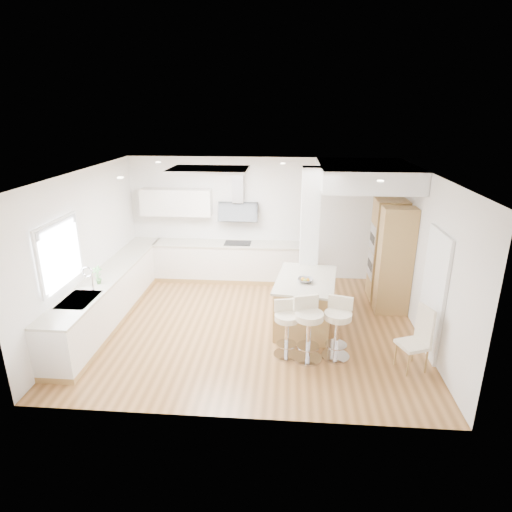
# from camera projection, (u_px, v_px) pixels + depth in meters

# --- Properties ---
(ground) EXTENTS (6.00, 6.00, 0.00)m
(ground) POSITION_uv_depth(u_px,v_px,m) (251.00, 326.00, 7.92)
(ground) COLOR #A06C3B
(ground) RESTS_ON ground
(ceiling) EXTENTS (6.00, 5.00, 0.02)m
(ceiling) POSITION_uv_depth(u_px,v_px,m) (251.00, 326.00, 7.92)
(ceiling) COLOR white
(ceiling) RESTS_ON ground
(wall_back) EXTENTS (6.00, 0.04, 2.80)m
(wall_back) POSITION_uv_depth(u_px,v_px,m) (261.00, 219.00, 9.81)
(wall_back) COLOR white
(wall_back) RESTS_ON ground
(wall_left) EXTENTS (0.04, 5.00, 2.80)m
(wall_left) POSITION_uv_depth(u_px,v_px,m) (85.00, 250.00, 7.68)
(wall_left) COLOR white
(wall_left) RESTS_ON ground
(wall_right) EXTENTS (0.04, 5.00, 2.80)m
(wall_right) POSITION_uv_depth(u_px,v_px,m) (427.00, 259.00, 7.24)
(wall_right) COLOR white
(wall_right) RESTS_ON ground
(skylight) EXTENTS (4.10, 2.10, 0.06)m
(skylight) POSITION_uv_depth(u_px,v_px,m) (209.00, 170.00, 7.63)
(skylight) COLOR white
(skylight) RESTS_ON ground
(window_left) EXTENTS (0.06, 1.28, 1.07)m
(window_left) POSITION_uv_depth(u_px,v_px,m) (59.00, 250.00, 6.74)
(window_left) COLOR silver
(window_left) RESTS_ON ground
(doorway_right) EXTENTS (0.05, 1.00, 2.10)m
(doorway_right) POSITION_uv_depth(u_px,v_px,m) (433.00, 295.00, 6.80)
(doorway_right) COLOR #453C36
(doorway_right) RESTS_ON ground
(counter_left) EXTENTS (0.63, 4.50, 1.35)m
(counter_left) POSITION_uv_depth(u_px,v_px,m) (112.00, 293.00, 8.19)
(counter_left) COLOR #B0884B
(counter_left) RESTS_ON ground
(counter_back) EXTENTS (3.62, 0.63, 2.50)m
(counter_back) POSITION_uv_depth(u_px,v_px,m) (220.00, 251.00, 9.85)
(counter_back) COLOR #B0884B
(counter_back) RESTS_ON ground
(pillar) EXTENTS (0.35, 0.35, 2.80)m
(pillar) POSITION_uv_depth(u_px,v_px,m) (309.00, 240.00, 8.28)
(pillar) COLOR white
(pillar) RESTS_ON ground
(soffit) EXTENTS (1.78, 2.20, 0.40)m
(soffit) POSITION_uv_depth(u_px,v_px,m) (366.00, 175.00, 8.23)
(soffit) COLOR white
(soffit) RESTS_ON ground
(oven_column) EXTENTS (0.63, 1.21, 2.10)m
(oven_column) POSITION_uv_depth(u_px,v_px,m) (390.00, 254.00, 8.53)
(oven_column) COLOR #B0884B
(oven_column) RESTS_ON ground
(peninsula) EXTENTS (1.21, 1.66, 1.01)m
(peninsula) POSITION_uv_depth(u_px,v_px,m) (305.00, 302.00, 7.77)
(peninsula) COLOR #B0884B
(peninsula) RESTS_ON ground
(bar_stool_a) EXTENTS (0.50, 0.50, 0.94)m
(bar_stool_a) POSITION_uv_depth(u_px,v_px,m) (287.00, 326.00, 6.82)
(bar_stool_a) COLOR silver
(bar_stool_a) RESTS_ON ground
(bar_stool_b) EXTENTS (0.59, 0.59, 1.04)m
(bar_stool_b) POSITION_uv_depth(u_px,v_px,m) (308.00, 326.00, 6.70)
(bar_stool_b) COLOR silver
(bar_stool_b) RESTS_ON ground
(bar_stool_c) EXTENTS (0.56, 0.56, 1.01)m
(bar_stool_c) POSITION_uv_depth(u_px,v_px,m) (338.00, 325.00, 6.76)
(bar_stool_c) COLOR silver
(bar_stool_c) RESTS_ON ground
(dining_chair) EXTENTS (0.52, 0.52, 1.03)m
(dining_chair) POSITION_uv_depth(u_px,v_px,m) (419.00, 336.00, 6.47)
(dining_chair) COLOR beige
(dining_chair) RESTS_ON ground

